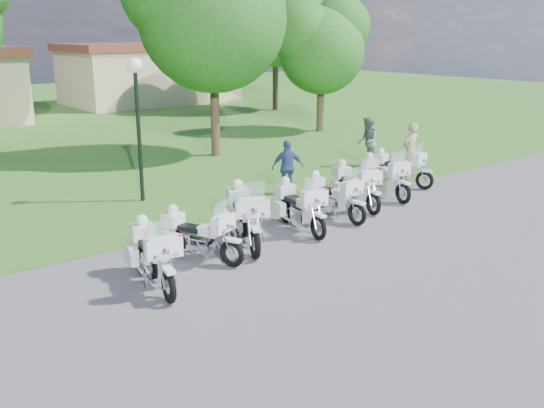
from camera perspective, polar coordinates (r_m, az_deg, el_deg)
ground at (r=14.12m, az=4.90°, el=-4.36°), size 100.00×100.00×0.00m
grass_lawn at (r=38.06m, az=-24.19°, el=7.18°), size 100.00×48.00×0.01m
motorcycle_0 at (r=12.24m, az=-11.14°, el=-4.62°), size 1.03×2.28×1.54m
motorcycle_1 at (r=13.42m, az=-7.02°, el=-2.80°), size 1.21×2.02×1.44m
motorcycle_2 at (r=14.32m, az=-2.59°, el=-1.03°), size 1.45×2.37×1.69m
motorcycle_3 at (r=15.36m, az=2.52°, el=-0.14°), size 0.97×2.24×1.51m
motorcycle_4 at (r=16.42m, az=5.70°, el=0.78°), size 0.74×2.18×1.46m
motorcycle_5 at (r=17.55m, az=7.78°, el=1.80°), size 1.05×2.25×1.53m
motorcycle_6 at (r=18.76m, az=10.42°, el=2.59°), size 0.97×2.26×1.52m
motorcycle_7 at (r=20.23m, az=11.87°, el=3.39°), size 1.07×2.11×1.45m
lamp_post at (r=17.97m, az=-12.63°, el=10.06°), size 0.44×0.44×4.19m
tree_2 at (r=24.50m, az=-5.82°, el=18.35°), size 6.74×5.75×8.99m
tree_3 at (r=30.76m, az=4.61°, el=14.93°), size 4.96×4.23×6.61m
tree_4 at (r=39.26m, az=0.22°, el=18.07°), size 7.19×6.14×9.59m
building_east at (r=44.52m, az=-11.48°, el=12.00°), size 11.44×7.28×4.10m
bystander_a at (r=21.47m, az=12.91°, el=4.95°), size 0.69×0.46×1.88m
bystander_b at (r=22.90m, az=8.95°, el=5.79°), size 1.12×1.14×1.86m
bystander_c at (r=18.69m, az=1.47°, el=3.46°), size 1.07×0.82×1.69m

